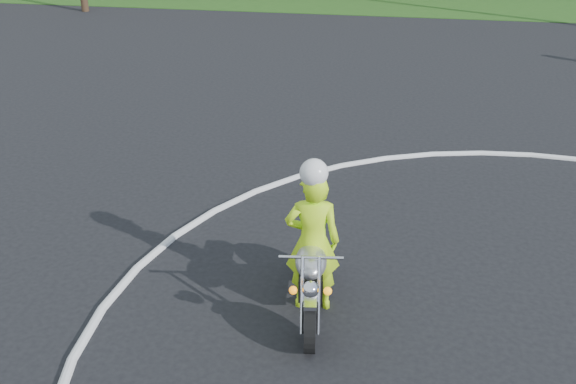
# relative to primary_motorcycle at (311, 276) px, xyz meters

# --- Properties ---
(primary_motorcycle) EXTENTS (0.72, 2.06, 1.08)m
(primary_motorcycle) POSITION_rel_primary_motorcycle_xyz_m (0.00, 0.00, 0.00)
(primary_motorcycle) COLOR black
(primary_motorcycle) RESTS_ON ground
(rider_primary_grp) EXTENTS (0.72, 0.52, 2.01)m
(rider_primary_grp) POSITION_rel_primary_motorcycle_xyz_m (-0.01, 0.14, 0.44)
(rider_primary_grp) COLOR #C4FF1A
(rider_primary_grp) RESTS_ON ground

